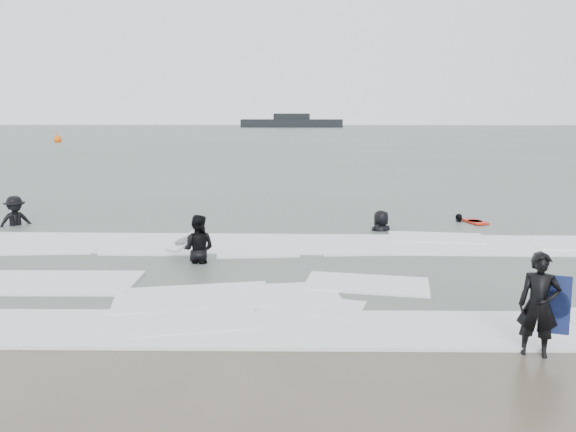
{
  "coord_description": "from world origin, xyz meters",
  "views": [
    {
      "loc": [
        0.45,
        -10.31,
        3.95
      ],
      "look_at": [
        0.0,
        5.0,
        1.1
      ],
      "focal_mm": 35.0,
      "sensor_mm": 36.0,
      "label": 1
    }
  ],
  "objects_px": {
    "surfer_centre": "(534,354)",
    "surfer_right_far": "(381,232)",
    "surfer_wading": "(199,264)",
    "surfer_right_near": "(459,223)",
    "vessel_horizon": "(292,122)",
    "buoy": "(58,140)",
    "surfer_breaker": "(16,227)"
  },
  "relations": [
    {
      "from": "surfer_centre",
      "to": "surfer_right_near",
      "type": "height_order",
      "value": "surfer_centre"
    },
    {
      "from": "surfer_centre",
      "to": "surfer_right_near",
      "type": "xyz_separation_m",
      "value": [
        1.76,
        11.18,
        0.0
      ]
    },
    {
      "from": "surfer_right_near",
      "to": "surfer_right_far",
      "type": "height_order",
      "value": "surfer_right_far"
    },
    {
      "from": "surfer_breaker",
      "to": "surfer_centre",
      "type": "bearing_deg",
      "value": -76.98
    },
    {
      "from": "surfer_wading",
      "to": "surfer_right_near",
      "type": "distance_m",
      "value": 10.14
    },
    {
      "from": "surfer_wading",
      "to": "surfer_centre",
      "type": "bearing_deg",
      "value": 147.84
    },
    {
      "from": "surfer_right_far",
      "to": "vessel_horizon",
      "type": "distance_m",
      "value": 126.82
    },
    {
      "from": "surfer_right_near",
      "to": "buoy",
      "type": "distance_m",
      "value": 64.63
    },
    {
      "from": "surfer_wading",
      "to": "vessel_horizon",
      "type": "distance_m",
      "value": 130.82
    },
    {
      "from": "surfer_centre",
      "to": "surfer_right_near",
      "type": "relative_size",
      "value": 1.17
    },
    {
      "from": "surfer_breaker",
      "to": "surfer_right_near",
      "type": "height_order",
      "value": "surfer_breaker"
    },
    {
      "from": "surfer_wading",
      "to": "surfer_right_near",
      "type": "xyz_separation_m",
      "value": [
        8.37,
        5.74,
        0.0
      ]
    },
    {
      "from": "surfer_wading",
      "to": "buoy",
      "type": "bearing_deg",
      "value": -55.96
    },
    {
      "from": "surfer_centre",
      "to": "surfer_wading",
      "type": "xyz_separation_m",
      "value": [
        -6.61,
        5.45,
        0.0
      ]
    },
    {
      "from": "surfer_centre",
      "to": "buoy",
      "type": "height_order",
      "value": "buoy"
    },
    {
      "from": "surfer_breaker",
      "to": "surfer_right_far",
      "type": "distance_m",
      "value": 12.58
    },
    {
      "from": "surfer_centre",
      "to": "surfer_right_far",
      "type": "distance_m",
      "value": 9.67
    },
    {
      "from": "surfer_centre",
      "to": "surfer_right_far",
      "type": "height_order",
      "value": "surfer_right_far"
    },
    {
      "from": "surfer_right_far",
      "to": "buoy",
      "type": "relative_size",
      "value": 1.14
    },
    {
      "from": "surfer_centre",
      "to": "surfer_right_far",
      "type": "relative_size",
      "value": 0.93
    },
    {
      "from": "surfer_breaker",
      "to": "buoy",
      "type": "xyz_separation_m",
      "value": [
        -22.08,
        53.71,
        0.42
      ]
    },
    {
      "from": "surfer_wading",
      "to": "buoy",
      "type": "height_order",
      "value": "buoy"
    },
    {
      "from": "surfer_breaker",
      "to": "vessel_horizon",
      "type": "bearing_deg",
      "value": 45.84
    },
    {
      "from": "surfer_centre",
      "to": "vessel_horizon",
      "type": "distance_m",
      "value": 136.45
    },
    {
      "from": "surfer_breaker",
      "to": "buoy",
      "type": "height_order",
      "value": "buoy"
    },
    {
      "from": "vessel_horizon",
      "to": "surfer_right_near",
      "type": "bearing_deg",
      "value": -85.94
    },
    {
      "from": "surfer_breaker",
      "to": "surfer_right_near",
      "type": "distance_m",
      "value": 15.63
    },
    {
      "from": "buoy",
      "to": "vessel_horizon",
      "type": "bearing_deg",
      "value": 68.36
    },
    {
      "from": "surfer_wading",
      "to": "surfer_breaker",
      "type": "relative_size",
      "value": 0.96
    },
    {
      "from": "surfer_centre",
      "to": "surfer_breaker",
      "type": "relative_size",
      "value": 0.9
    },
    {
      "from": "surfer_right_near",
      "to": "vessel_horizon",
      "type": "bearing_deg",
      "value": -135.95
    },
    {
      "from": "buoy",
      "to": "surfer_right_near",
      "type": "bearing_deg",
      "value": -54.35
    }
  ]
}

